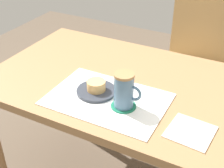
{
  "coord_description": "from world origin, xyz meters",
  "views": [
    {
      "loc": [
        0.44,
        -1.05,
        1.42
      ],
      "look_at": [
        -0.05,
        -0.12,
        0.76
      ],
      "focal_mm": 50.0,
      "sensor_mm": 36.0,
      "label": 1
    }
  ],
  "objects_px": {
    "pastry_plate": "(96,91)",
    "pastry": "(96,86)",
    "dining_table": "(134,98)",
    "coffee_mug": "(124,90)",
    "wooden_chair": "(196,57)"
  },
  "relations": [
    {
      "from": "pastry_plate",
      "to": "pastry",
      "type": "relative_size",
      "value": 2.16
    },
    {
      "from": "pastry",
      "to": "dining_table",
      "type": "bearing_deg",
      "value": 52.16
    },
    {
      "from": "dining_table",
      "to": "pastry_plate",
      "type": "bearing_deg",
      "value": -127.84
    },
    {
      "from": "pastry_plate",
      "to": "coffee_mug",
      "type": "xyz_separation_m",
      "value": [
        0.14,
        -0.04,
        0.07
      ]
    },
    {
      "from": "coffee_mug",
      "to": "wooden_chair",
      "type": "bearing_deg",
      "value": 86.18
    },
    {
      "from": "wooden_chair",
      "to": "coffee_mug",
      "type": "bearing_deg",
      "value": 81.64
    },
    {
      "from": "dining_table",
      "to": "wooden_chair",
      "type": "height_order",
      "value": "wooden_chair"
    },
    {
      "from": "wooden_chair",
      "to": "pastry_plate",
      "type": "relative_size",
      "value": 5.8
    },
    {
      "from": "dining_table",
      "to": "pastry_plate",
      "type": "height_order",
      "value": "pastry_plate"
    },
    {
      "from": "dining_table",
      "to": "pastry",
      "type": "relative_size",
      "value": 17.08
    },
    {
      "from": "dining_table",
      "to": "coffee_mug",
      "type": "distance_m",
      "value": 0.24
    },
    {
      "from": "dining_table",
      "to": "wooden_chair",
      "type": "bearing_deg",
      "value": 82.76
    },
    {
      "from": "dining_table",
      "to": "pastry",
      "type": "bearing_deg",
      "value": -127.84
    },
    {
      "from": "pastry_plate",
      "to": "coffee_mug",
      "type": "height_order",
      "value": "coffee_mug"
    },
    {
      "from": "wooden_chair",
      "to": "coffee_mug",
      "type": "distance_m",
      "value": 0.97
    }
  ]
}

